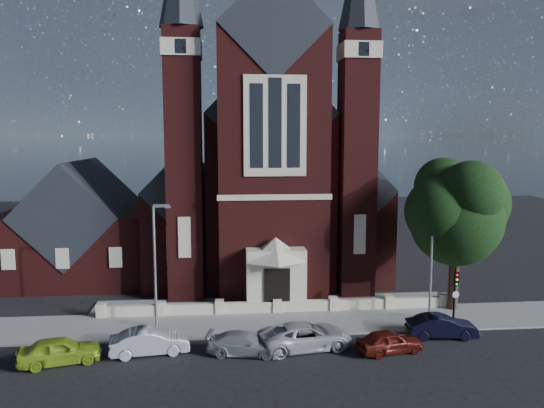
{
  "coord_description": "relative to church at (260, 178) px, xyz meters",
  "views": [
    {
      "loc": [
        -3.65,
        -29.12,
        12.3
      ],
      "look_at": [
        0.16,
        12.0,
        7.0
      ],
      "focal_mm": 35.0,
      "sensor_mm": 36.0,
      "label": 1
    }
  ],
  "objects": [
    {
      "name": "street_tree",
      "position": [
        12.6,
        -17.23,
        -1.23
      ],
      "size": [
        6.4,
        6.6,
        10.7
      ],
      "color": "black",
      "rests_on": "ground"
    },
    {
      "name": "car_silver_a",
      "position": [
        -7.92,
        -22.76,
        -7.46
      ],
      "size": [
        4.62,
        2.24,
        1.46
      ],
      "primitive_type": "imported",
      "rotation": [
        0.0,
        0.0,
        1.73
      ],
      "color": "#AAAAB1",
      "rests_on": "ground"
    },
    {
      "name": "pavement_strip",
      "position": [
        0.0,
        -18.44,
        -8.19
      ],
      "size": [
        60.0,
        5.0,
        0.12
      ],
      "primitive_type": "cube",
      "color": "gray",
      "rests_on": "ground"
    },
    {
      "name": "traffic_signal",
      "position": [
        11.0,
        -20.52,
        -5.6
      ],
      "size": [
        0.28,
        0.42,
        4.0
      ],
      "color": "black",
      "rests_on": "ground"
    },
    {
      "name": "forecourt_wall",
      "position": [
        0.0,
        -16.44,
        -8.19
      ],
      "size": [
        24.0,
        0.4,
        0.9
      ],
      "primitive_type": "cube",
      "color": "beige",
      "rests_on": "ground"
    },
    {
      "name": "car_white_suv",
      "position": [
        1.02,
        -22.79,
        -7.43
      ],
      "size": [
        5.81,
        3.45,
        1.51
      ],
      "primitive_type": "imported",
      "rotation": [
        0.0,
        0.0,
        1.75
      ],
      "color": "silver",
      "rests_on": "ground"
    },
    {
      "name": "street_lamp_right",
      "position": [
        10.09,
        -18.94,
        -3.59
      ],
      "size": [
        1.16,
        0.22,
        8.09
      ],
      "color": "gray",
      "rests_on": "ground"
    },
    {
      "name": "ground",
      "position": [
        0.0,
        -7.94,
        -8.19
      ],
      "size": [
        120.0,
        120.0,
        0.0
      ],
      "primitive_type": "plane",
      "color": "black",
      "rests_on": "ground"
    },
    {
      "name": "forecourt_paving",
      "position": [
        0.0,
        -14.44,
        -8.19
      ],
      "size": [
        26.0,
        3.0,
        0.14
      ],
      "primitive_type": "cube",
      "color": "gray",
      "rests_on": "ground"
    },
    {
      "name": "parish_hall",
      "position": [
        -16.0,
        -4.94,
        -4.17
      ],
      "size": [
        12.0,
        12.2,
        10.24
      ],
      "color": "#471413",
      "rests_on": "ground"
    },
    {
      "name": "church",
      "position": [
        0.0,
        0.0,
        0.0
      ],
      "size": [
        20.01,
        34.9,
        29.2
      ],
      "color": "#471413",
      "rests_on": "ground"
    },
    {
      "name": "car_navy",
      "position": [
        9.63,
        -21.85,
        -7.49
      ],
      "size": [
        4.35,
        1.81,
        1.4
      ],
      "primitive_type": "imported",
      "rotation": [
        0.0,
        0.0,
        1.49
      ],
      "color": "black",
      "rests_on": "ground"
    },
    {
      "name": "car_silver_b",
      "position": [
        -2.55,
        -23.28,
        -7.56
      ],
      "size": [
        4.53,
        2.5,
        1.24
      ],
      "primitive_type": "imported",
      "rotation": [
        0.0,
        0.0,
        1.39
      ],
      "color": "#95999C",
      "rests_on": "ground"
    },
    {
      "name": "car_dark_red",
      "position": [
        5.71,
        -23.8,
        -7.53
      ],
      "size": [
        4.09,
        2.32,
        1.31
      ],
      "primitive_type": "imported",
      "rotation": [
        0.0,
        0.0,
        1.78
      ],
      "color": "#57150F",
      "rests_on": "ground"
    },
    {
      "name": "street_lamp_left",
      "position": [
        -7.91,
        -18.94,
        -3.59
      ],
      "size": [
        1.16,
        0.22,
        8.09
      ],
      "color": "gray",
      "rests_on": "ground"
    },
    {
      "name": "car_lime_van",
      "position": [
        -12.61,
        -23.6,
        -7.45
      ],
      "size": [
        4.64,
        2.8,
        1.48
      ],
      "primitive_type": "imported",
      "rotation": [
        0.0,
        0.0,
        1.83
      ],
      "color": "#8BB223",
      "rests_on": "ground"
    }
  ]
}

